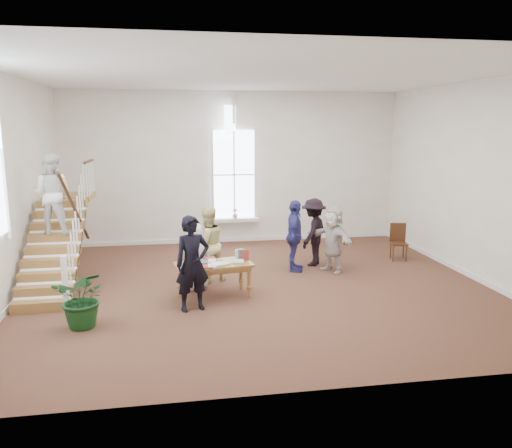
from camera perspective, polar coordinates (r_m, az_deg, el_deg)
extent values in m
plane|color=#4C2C1D|center=(11.09, 0.34, -7.11)|extent=(10.00, 10.00, 0.00)
plane|color=beige|center=(15.04, -2.56, 6.42)|extent=(10.00, 0.00, 10.00)
plane|color=beige|center=(6.27, 7.33, -0.12)|extent=(10.00, 0.00, 10.00)
plane|color=beige|center=(10.94, -26.46, 3.56)|extent=(0.00, 9.00, 9.00)
plane|color=beige|center=(12.47, 23.72, 4.56)|extent=(0.00, 9.00, 9.00)
plane|color=white|center=(10.59, 0.37, 16.69)|extent=(10.00, 10.00, 0.00)
cube|color=white|center=(15.07, -2.43, 0.48)|extent=(1.45, 0.28, 0.10)
plane|color=white|center=(15.00, -2.52, 5.64)|extent=(2.60, 0.00, 2.60)
plane|color=white|center=(14.94, -2.58, 11.76)|extent=(0.60, 0.60, 0.85)
cube|color=white|center=(15.35, -2.48, -1.76)|extent=(10.00, 0.04, 0.12)
imported|color=pink|center=(15.01, -2.42, 1.21)|extent=(0.17, 0.17, 0.30)
cube|color=brown|center=(10.48, -23.28, -8.57)|extent=(1.10, 0.30, 0.20)
cube|color=brown|center=(10.69, -22.99, -7.03)|extent=(1.10, 0.30, 0.20)
cube|color=brown|center=(10.91, -22.70, -5.55)|extent=(1.10, 0.30, 0.20)
cube|color=brown|center=(11.14, -22.44, -4.13)|extent=(1.10, 0.30, 0.20)
cube|color=brown|center=(11.38, -22.18, -2.77)|extent=(1.10, 0.30, 0.20)
cube|color=brown|center=(11.62, -21.93, -1.47)|extent=(1.10, 0.30, 0.20)
cube|color=brown|center=(11.87, -21.70, -0.22)|extent=(1.10, 0.30, 0.20)
cube|color=brown|center=(12.13, -21.47, 0.98)|extent=(1.10, 0.30, 0.20)
cube|color=brown|center=(12.39, -21.25, 2.13)|extent=(1.10, 0.30, 0.20)
cube|color=brown|center=(13.25, -20.49, 2.90)|extent=(1.10, 1.20, 0.12)
cube|color=white|center=(10.09, -20.96, -6.45)|extent=(0.10, 0.10, 1.10)
cylinder|color=black|center=(11.12, -19.98, 1.54)|extent=(0.07, 2.74, 1.86)
imported|color=silver|center=(11.47, -22.27, 3.23)|extent=(0.94, 0.79, 1.72)
cube|color=brown|center=(10.24, -4.86, -4.64)|extent=(1.64, 1.01, 0.05)
cube|color=brown|center=(10.26, -4.85, -5.05)|extent=(1.50, 0.87, 0.10)
cylinder|color=brown|center=(9.95, -8.18, -7.39)|extent=(0.07, 0.07, 0.67)
cylinder|color=brown|center=(10.26, -0.79, -6.70)|extent=(0.07, 0.07, 0.67)
cylinder|color=brown|center=(10.48, -8.78, -6.45)|extent=(0.07, 0.07, 0.67)
cylinder|color=brown|center=(10.78, -1.74, -5.83)|extent=(0.07, 0.07, 0.67)
cube|color=silver|center=(9.98, -5.02, -4.80)|extent=(0.18, 0.27, 0.04)
cube|color=beige|center=(10.18, -4.79, -4.50)|extent=(0.22, 0.23, 0.03)
cube|color=tan|center=(10.04, -4.30, -4.68)|extent=(0.22, 0.31, 0.04)
cube|color=silver|center=(10.26, -5.04, -4.30)|extent=(0.20, 0.27, 0.06)
cube|color=#4C5972|center=(9.89, -7.93, -4.97)|extent=(0.25, 0.23, 0.05)
cube|color=maroon|center=(9.97, -5.57, -4.86)|extent=(0.21, 0.27, 0.03)
cube|color=white|center=(10.02, -4.52, -4.67)|extent=(0.21, 0.26, 0.06)
cube|color=#BFB299|center=(10.22, -1.97, -4.35)|extent=(0.24, 0.30, 0.05)
cube|color=silver|center=(10.15, -3.90, -4.54)|extent=(0.25, 0.21, 0.03)
cube|color=beige|center=(10.13, -3.64, -4.55)|extent=(0.25, 0.27, 0.04)
cube|color=tan|center=(10.25, -3.03, -4.40)|extent=(0.20, 0.24, 0.02)
cube|color=silver|center=(9.98, -7.37, -4.78)|extent=(0.23, 0.26, 0.06)
cube|color=#4C5972|center=(10.32, -5.79, -4.31)|extent=(0.33, 0.33, 0.03)
cube|color=maroon|center=(10.46, -5.21, -4.02)|extent=(0.24, 0.27, 0.05)
imported|color=black|center=(9.53, -7.27, -4.50)|extent=(0.76, 0.60, 1.83)
imported|color=silver|center=(10.79, -6.98, -3.71)|extent=(0.78, 0.58, 1.45)
imported|color=beige|center=(11.26, -5.58, -2.34)|extent=(1.03, 0.94, 1.72)
imported|color=navy|center=(12.06, 4.42, -1.37)|extent=(0.71, 1.10, 1.74)
imported|color=black|center=(12.64, 6.57, -0.92)|extent=(1.15, 1.27, 1.71)
imported|color=beige|center=(12.14, 8.77, -1.77)|extent=(1.05, 1.53, 1.59)
imported|color=#123916|center=(9.27, -19.11, -7.98)|extent=(1.08, 0.97, 1.06)
cube|color=black|center=(13.63, 16.00, -2.16)|extent=(0.50, 0.50, 0.05)
cube|color=black|center=(13.75, 15.89, -0.90)|extent=(0.41, 0.13, 0.49)
cylinder|color=black|center=(13.49, 15.41, -3.26)|extent=(0.04, 0.04, 0.44)
cylinder|color=black|center=(13.56, 16.80, -3.26)|extent=(0.04, 0.04, 0.44)
cylinder|color=black|center=(13.81, 15.12, -2.92)|extent=(0.04, 0.04, 0.44)
cylinder|color=black|center=(13.88, 16.48, -2.92)|extent=(0.04, 0.04, 0.44)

